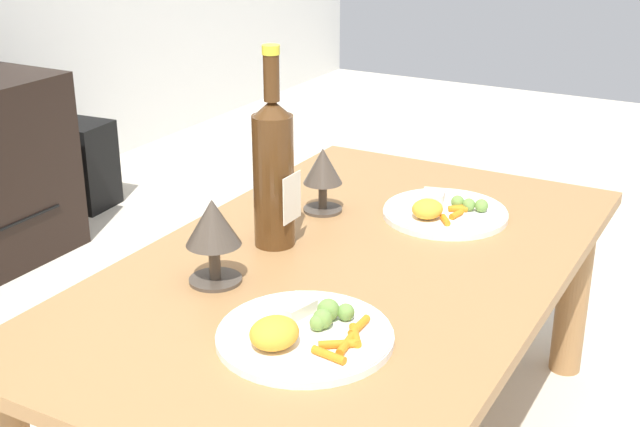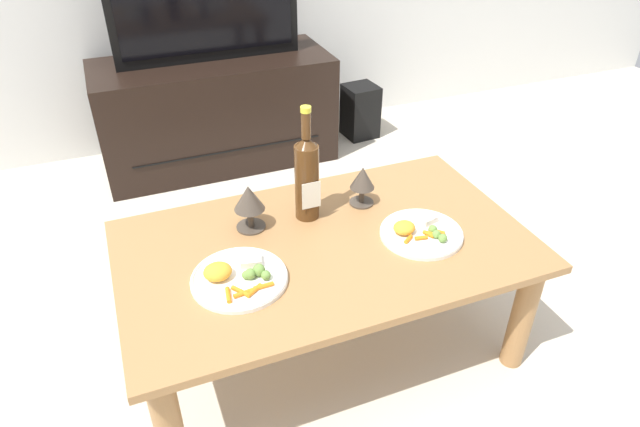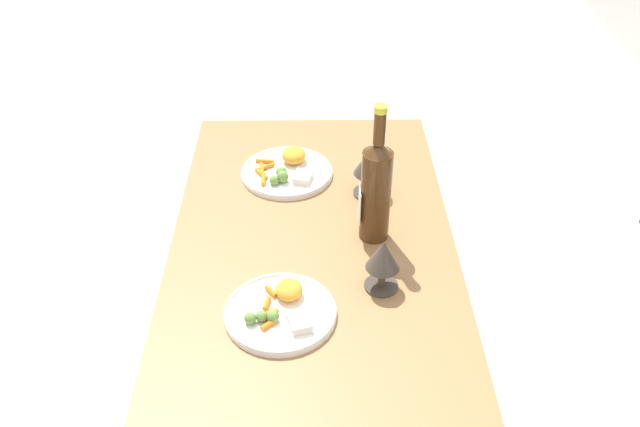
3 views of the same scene
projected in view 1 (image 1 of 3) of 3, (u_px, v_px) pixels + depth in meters
The scene contains 7 objects.
dining_table at pixel (348, 296), 1.53m from camera, with size 1.20×0.71×0.42m.
floor_speaker at pixel (84, 165), 2.88m from camera, with size 0.17×0.17×0.29m, color black.
wine_bottle at pixel (275, 168), 1.52m from camera, with size 0.07×0.08×0.37m.
goblet_left at pixel (213, 227), 1.39m from camera, with size 0.09×0.09×0.15m.
goblet_right at pixel (323, 170), 1.70m from camera, with size 0.08×0.08×0.13m.
dinner_plate_left at pixel (303, 333), 1.24m from camera, with size 0.26×0.26×0.05m.
dinner_plate_right at pixel (444, 211), 1.69m from camera, with size 0.25×0.25×0.05m.
Camera 1 is at (-1.22, -0.62, 1.05)m, focal length 47.85 mm.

